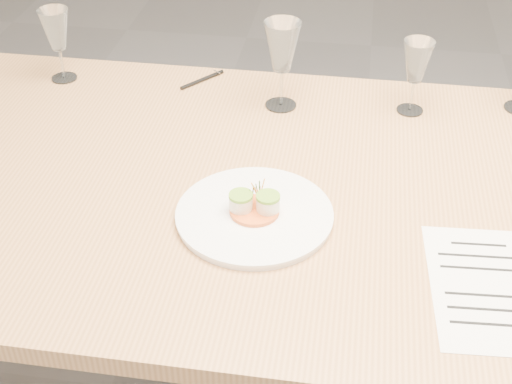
# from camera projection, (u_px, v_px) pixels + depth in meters

# --- Properties ---
(dining_table) EXTENTS (2.40, 1.00, 0.75)m
(dining_table) POSITION_uv_depth(u_px,v_px,m) (376.00, 219.00, 1.50)
(dining_table) COLOR tan
(dining_table) RESTS_ON ground
(dinner_plate) EXTENTS (0.31, 0.31, 0.08)m
(dinner_plate) POSITION_uv_depth(u_px,v_px,m) (255.00, 214.00, 1.39)
(dinner_plate) COLOR white
(dinner_plate) RESTS_ON dining_table
(recipe_sheet) EXTENTS (0.27, 0.33, 0.00)m
(recipe_sheet) POSITION_uv_depth(u_px,v_px,m) (502.00, 288.00, 1.24)
(recipe_sheet) COLOR white
(recipe_sheet) RESTS_ON dining_table
(ballpoint_pen) EXTENTS (0.09, 0.11, 0.01)m
(ballpoint_pen) POSITION_uv_depth(u_px,v_px,m) (202.00, 80.00, 1.85)
(ballpoint_pen) COLOR black
(ballpoint_pen) RESTS_ON dining_table
(wine_glass_0) EXTENTS (0.08, 0.08, 0.19)m
(wine_glass_0) POSITION_uv_depth(u_px,v_px,m) (56.00, 31.00, 1.78)
(wine_glass_0) COLOR white
(wine_glass_0) RESTS_ON dining_table
(wine_glass_1) EXTENTS (0.09, 0.09, 0.22)m
(wine_glass_1) POSITION_uv_depth(u_px,v_px,m) (282.00, 48.00, 1.66)
(wine_glass_1) COLOR white
(wine_glass_1) RESTS_ON dining_table
(wine_glass_2) EXTENTS (0.07, 0.07, 0.18)m
(wine_glass_2) POSITION_uv_depth(u_px,v_px,m) (417.00, 63.00, 1.65)
(wine_glass_2) COLOR white
(wine_glass_2) RESTS_ON dining_table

